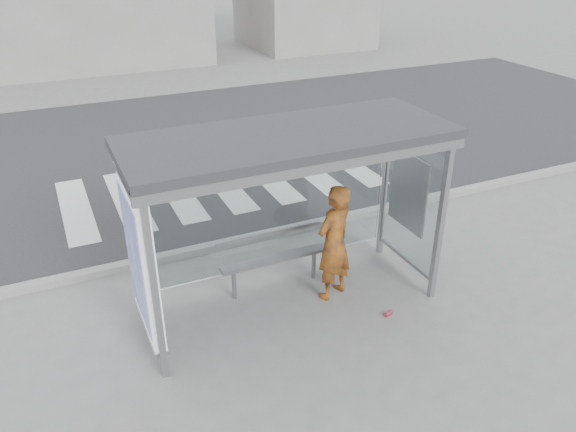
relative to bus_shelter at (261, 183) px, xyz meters
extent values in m
plane|color=slate|center=(0.37, -0.06, -1.98)|extent=(80.00, 80.00, 0.00)
cube|color=#29292B|center=(0.37, 6.94, -1.98)|extent=(30.00, 10.00, 0.01)
cube|color=gray|center=(0.37, 1.89, -1.92)|extent=(30.00, 0.18, 0.12)
cube|color=silver|center=(-2.13, 4.44, -1.98)|extent=(0.55, 3.00, 0.00)
cube|color=silver|center=(-1.13, 4.44, -1.98)|extent=(0.55, 3.00, 0.00)
cube|color=silver|center=(-0.13, 4.44, -1.98)|extent=(0.55, 3.00, 0.00)
cube|color=silver|center=(0.87, 4.44, -1.98)|extent=(0.55, 3.00, 0.00)
cube|color=silver|center=(1.87, 4.44, -1.98)|extent=(0.55, 3.00, 0.00)
cube|color=silver|center=(2.87, 4.44, -1.98)|extent=(0.55, 3.00, 0.00)
cube|color=silver|center=(3.87, 4.44, -1.98)|extent=(0.55, 3.00, 0.00)
cube|color=gray|center=(-1.63, -0.76, -0.73)|extent=(0.08, 0.08, 2.50)
cube|color=gray|center=(2.37, -0.76, -0.73)|extent=(0.08, 0.08, 2.50)
cube|color=gray|center=(-1.63, 0.64, -0.73)|extent=(0.08, 0.08, 2.50)
cube|color=gray|center=(2.37, 0.64, -0.73)|extent=(0.08, 0.08, 2.50)
cube|color=#2D2D30|center=(0.37, -0.06, 0.58)|extent=(4.25, 1.65, 0.12)
cube|color=gray|center=(0.37, -0.82, 0.47)|extent=(4.25, 0.06, 0.18)
cube|color=white|center=(0.37, 0.64, -0.68)|extent=(3.80, 0.02, 2.00)
cube|color=white|center=(-1.63, -0.06, -0.68)|extent=(0.15, 1.25, 2.00)
cube|color=blue|center=(-1.54, -0.06, -0.68)|extent=(0.01, 1.10, 1.70)
cylinder|color=red|center=(-1.53, 0.19, -0.43)|extent=(0.02, 0.32, 0.32)
cube|color=white|center=(2.37, -0.06, -0.68)|extent=(0.03, 1.25, 2.00)
cube|color=beige|center=(2.34, -0.01, -0.58)|extent=(0.03, 0.86, 1.16)
imported|color=orange|center=(1.05, -0.11, -1.09)|extent=(0.76, 0.64, 1.78)
cube|color=slate|center=(0.35, 0.41, -1.47)|extent=(1.68, 0.21, 0.05)
cylinder|color=slate|center=(-0.31, 0.41, -1.74)|extent=(0.07, 0.07, 0.49)
cylinder|color=slate|center=(1.00, 0.41, -1.74)|extent=(0.07, 0.07, 0.49)
cube|color=slate|center=(0.35, 0.60, -1.14)|extent=(1.68, 0.04, 0.06)
cylinder|color=#CD3C55|center=(1.53, -0.90, -1.95)|extent=(0.13, 0.10, 0.07)
camera|label=1|loc=(-2.43, -6.13, 2.94)|focal=35.00mm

